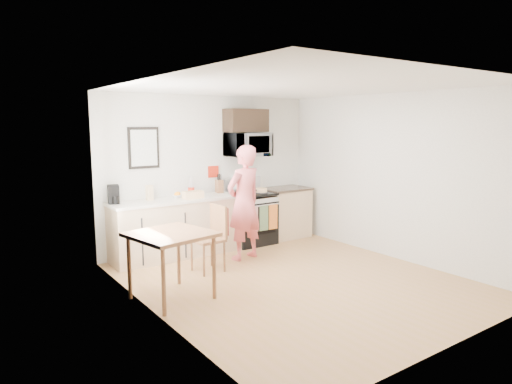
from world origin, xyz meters
TOP-DOWN VIEW (x-y plane):
  - floor at (0.00, 0.00)m, footprint 4.60×4.60m
  - back_wall at (0.00, 2.30)m, footprint 4.00×0.04m
  - front_wall at (0.00, -2.30)m, footprint 4.00×0.04m
  - left_wall at (-2.00, 0.00)m, footprint 0.04×4.60m
  - right_wall at (2.00, 0.00)m, footprint 0.04×4.60m
  - ceiling at (0.00, 0.00)m, footprint 4.00×4.60m
  - window at (-1.96, 0.80)m, footprint 0.06×1.40m
  - cabinet_left at (-0.80, 2.00)m, footprint 2.10×0.60m
  - countertop_left at (-0.80, 2.00)m, footprint 2.14×0.64m
  - cabinet_right at (1.43, 2.00)m, footprint 0.84×0.60m
  - countertop_right at (1.43, 2.00)m, footprint 0.88×0.64m
  - range at (0.63, 1.98)m, footprint 0.76×0.70m
  - microwave at (0.63, 2.08)m, footprint 0.76×0.51m
  - upper_cabinet at (0.63, 2.12)m, footprint 0.76×0.35m
  - wall_art at (-1.20, 2.28)m, footprint 0.50×0.04m
  - wall_trivet at (0.05, 2.28)m, footprint 0.20×0.02m
  - person at (0.01, 1.26)m, footprint 0.73×0.55m
  - dining_table at (-1.65, 0.37)m, footprint 0.89×0.89m
  - chair at (-0.64, 1.05)m, footprint 0.47×0.42m
  - knife_block at (0.09, 2.16)m, footprint 0.12×0.15m
  - utensil_crock at (-0.43, 2.19)m, footprint 0.11×0.11m
  - fruit_bowl at (-0.73, 2.12)m, footprint 0.21×0.21m
  - milk_carton at (-1.20, 2.11)m, footprint 0.10×0.10m
  - coffee_maker at (-1.75, 2.14)m, footprint 0.19×0.25m
  - bread_bag at (-0.56, 1.88)m, footprint 0.33×0.16m
  - cake at (0.74, 1.82)m, footprint 0.25×0.25m
  - kettle at (0.39, 2.19)m, footprint 0.17×0.17m
  - pot at (0.40, 1.81)m, footprint 0.22×0.36m

SIDE VIEW (x-z plane):
  - floor at x=0.00m, z-range 0.00..0.00m
  - range at x=0.63m, z-range -0.14..1.02m
  - cabinet_left at x=-0.80m, z-range 0.00..0.90m
  - cabinet_right at x=1.43m, z-range 0.00..0.90m
  - chair at x=-0.64m, z-range 0.14..1.10m
  - dining_table at x=-1.65m, z-range 0.32..1.15m
  - person at x=0.01m, z-range 0.00..1.80m
  - countertop_left at x=-0.80m, z-range 0.90..0.94m
  - countertop_right at x=1.43m, z-range 0.90..0.94m
  - cake at x=0.74m, z-range 0.92..1.00m
  - fruit_bowl at x=-0.73m, z-range 0.93..1.02m
  - pot at x=0.40m, z-range 0.93..1.03m
  - bread_bag at x=-0.56m, z-range 0.94..1.06m
  - kettle at x=0.39m, z-range 0.91..1.12m
  - knife_block at x=0.09m, z-range 0.94..1.16m
  - milk_carton at x=-1.20m, z-range 0.94..1.18m
  - utensil_crock at x=-0.43m, z-range 0.91..1.23m
  - coffee_maker at x=-1.75m, z-range 0.93..1.21m
  - back_wall at x=0.00m, z-range 0.00..2.60m
  - front_wall at x=0.00m, z-range 0.00..2.60m
  - left_wall at x=-2.00m, z-range 0.00..2.60m
  - right_wall at x=2.00m, z-range 0.00..2.60m
  - wall_trivet at x=0.05m, z-range 1.20..1.40m
  - window at x=-1.96m, z-range 0.80..2.30m
  - wall_art at x=-1.20m, z-range 1.43..2.08m
  - microwave at x=0.63m, z-range 1.55..1.97m
  - upper_cabinet at x=0.63m, z-range 1.98..2.38m
  - ceiling at x=0.00m, z-range 2.58..2.62m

